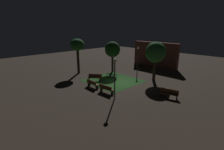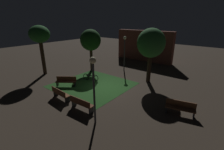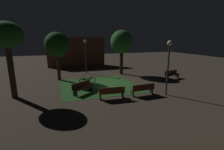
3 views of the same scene
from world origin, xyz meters
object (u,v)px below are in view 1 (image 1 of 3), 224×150
Objects in this scene: tree_back_left at (156,53)px; lamp_post_plaza_east at (115,72)px; bench_by_lamp at (92,83)px; tree_left_canopy at (77,46)px; bench_corner at (95,77)px; bicycle at (112,76)px; tree_near_wall at (112,50)px; bench_front_right at (106,89)px; bench_back_row at (169,93)px; lamp_post_path_center at (138,55)px.

tree_back_left is 1.27× the size of lamp_post_plaza_east.
bench_by_lamp is 0.36× the size of tree_back_left.
tree_left_canopy is at bearing 159.45° from bench_by_lamp.
bicycle is (0.77, 2.31, -0.14)m from bench_corner.
bicycle is (2.43, -2.56, -3.13)m from tree_near_wall.
tree_left_canopy is at bearing 164.69° from bench_front_right.
bicycle is at bearing -46.44° from tree_near_wall.
tree_near_wall is at bearing 133.56° from bicycle.
bench_front_right is 0.98× the size of bench_back_row.
tree_back_left is at bearing 80.76° from bench_front_right.
lamp_post_path_center is (-3.91, 1.57, -0.93)m from tree_back_left.
lamp_post_plaza_east is (5.82, -2.26, 2.26)m from bench_corner.
tree_near_wall is (-11.10, 3.11, 2.99)m from bench_back_row.
lamp_post_path_center is 5.47m from bicycle.
bench_back_row is 14.64m from tree_left_canopy.
bench_front_right is 6.40m from bench_back_row.
bicycle is at bearing 176.31° from bench_back_row.
tree_left_canopy is (-6.43, 2.41, 3.66)m from bench_by_lamp.
bench_back_row is 0.36× the size of tree_left_canopy.
bicycle reaches higher than bench_corner.
lamp_post_plaza_east reaches higher than bench_corner.
tree_near_wall is 2.95× the size of bicycle.
tree_back_left is 1.07× the size of tree_near_wall.
tree_left_canopy is at bearing -125.38° from tree_near_wall.
tree_back_left is 6.54m from bicycle.
bench_back_row is 0.47× the size of lamp_post_path_center.
bicycle reaches higher than bench_front_right.
bench_corner is 0.93× the size of bench_back_row.
tree_near_wall is 3.93m from lamp_post_path_center.
lamp_post_plaza_east is at bearing -86.39° from tree_back_left.
bench_front_right is at bearing -49.11° from tree_near_wall.
tree_back_left is 4.31m from lamp_post_path_center.
tree_left_canopy is at bearing 164.80° from lamp_post_plaza_east.
tree_back_left is (-4.12, 3.86, 3.19)m from bench_back_row.
bench_by_lamp is 0.35× the size of tree_left_canopy.
tree_near_wall is (-6.99, -0.75, -0.20)m from tree_back_left.
tree_back_left is at bearing -21.93° from lamp_post_path_center.
tree_left_canopy is 1.31× the size of lamp_post_plaza_east.
bench_front_right is (2.38, -0.00, 0.00)m from bench_by_lamp.
bench_by_lamp is at bearing -62.97° from tree_near_wall.
lamp_post_plaza_east is 1.00× the size of lamp_post_path_center.
bench_corner is at bearing -133.52° from tree_back_left.
tree_near_wall reaches higher than bench_front_right.
tree_left_canopy reaches higher than lamp_post_plaza_east.
bench_by_lamp is 4.69m from lamp_post_plaza_east.
bench_by_lamp and bench_back_row have the same top height.
tree_left_canopy is at bearing -153.42° from tree_back_left.
lamp_post_path_center reaches higher than bench_back_row.
bench_front_right is at bearing -73.30° from lamp_post_path_center.
bench_by_lamp is 0.98× the size of bench_back_row.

